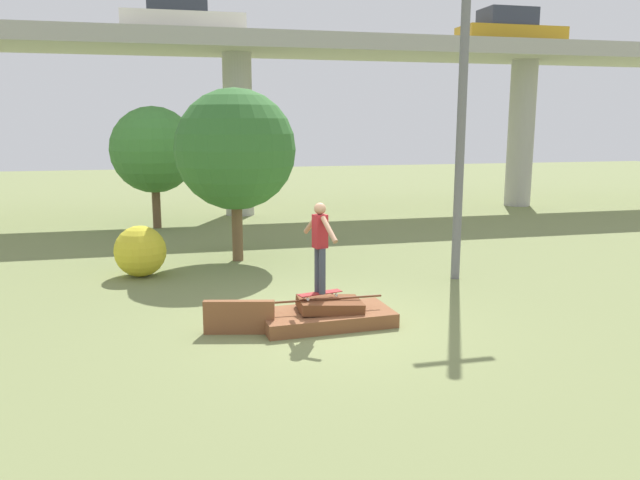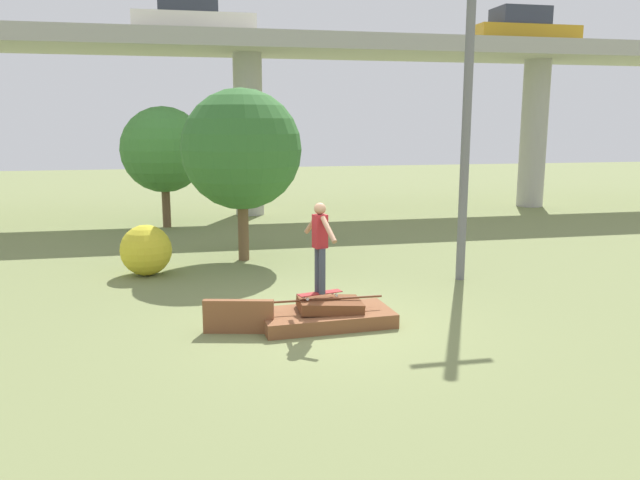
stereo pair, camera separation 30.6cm
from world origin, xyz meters
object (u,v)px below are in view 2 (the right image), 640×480
at_px(car_on_overpass_right, 523,30).
at_px(utility_pole, 467,116).
at_px(tree_behind_left, 242,150).
at_px(skater, 320,241).
at_px(tree_behind_right, 164,150).
at_px(skateboard, 320,293).
at_px(bush_yellow_flowering, 146,250).
at_px(car_on_overpass_left, 193,19).

height_order(car_on_overpass_right, utility_pole, car_on_overpass_right).
bearing_deg(tree_behind_left, car_on_overpass_right, 34.75).
distance_m(skater, utility_pole, 5.09).
height_order(tree_behind_left, tree_behind_right, tree_behind_left).
height_order(skater, car_on_overpass_right, car_on_overpass_right).
relative_size(skateboard, bush_yellow_flowering, 0.70).
xyz_separation_m(tree_behind_left, bush_yellow_flowering, (-2.40, -1.19, -2.28)).
height_order(skateboard, car_on_overpass_left, car_on_overpass_left).
bearing_deg(utility_pole, tree_behind_right, 127.51).
distance_m(car_on_overpass_left, bush_yellow_flowering, 11.67).
relative_size(skateboard, skater, 0.52).
bearing_deg(tree_behind_left, tree_behind_right, 110.20).
height_order(tree_behind_left, bush_yellow_flowering, tree_behind_left).
distance_m(utility_pole, tree_behind_right, 11.31).
bearing_deg(car_on_overpass_left, skateboard, -82.37).
height_order(skater, tree_behind_left, tree_behind_left).
xyz_separation_m(skateboard, skater, (0.00, -0.00, 0.95)).
xyz_separation_m(car_on_overpass_right, bush_yellow_flowering, (-14.94, -9.88, -6.75)).
height_order(car_on_overpass_right, tree_behind_left, car_on_overpass_right).
bearing_deg(car_on_overpass_left, utility_pole, -63.37).
xyz_separation_m(skateboard, tree_behind_right, (-3.02, 11.44, 2.09)).
distance_m(car_on_overpass_left, tree_behind_left, 9.41).
bearing_deg(skater, tree_behind_left, 98.83).
distance_m(skater, tree_behind_right, 11.89).
xyz_separation_m(car_on_overpass_left, tree_behind_right, (-1.16, -2.43, -4.64)).
height_order(skater, tree_behind_right, tree_behind_right).
bearing_deg(tree_behind_right, skateboard, -75.23).
bearing_deg(tree_behind_right, skater, -75.23).
height_order(car_on_overpass_left, utility_pole, car_on_overpass_left).
height_order(skateboard, tree_behind_right, tree_behind_right).
distance_m(car_on_overpass_left, car_on_overpass_right, 13.53).
xyz_separation_m(skateboard, tree_behind_left, (-0.87, 5.61, 2.32)).
relative_size(car_on_overpass_left, tree_behind_right, 1.07).
bearing_deg(utility_pole, skater, -146.80).
relative_size(car_on_overpass_right, bush_yellow_flowering, 3.69).
relative_size(skater, tree_behind_right, 0.39).
bearing_deg(skateboard, utility_pole, 33.20).
height_order(skateboard, car_on_overpass_right, car_on_overpass_right).
relative_size(tree_behind_left, tree_behind_right, 1.08).
distance_m(skater, car_on_overpass_right, 19.36).
height_order(skater, bush_yellow_flowering, skater).
bearing_deg(car_on_overpass_right, skater, -129.19).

